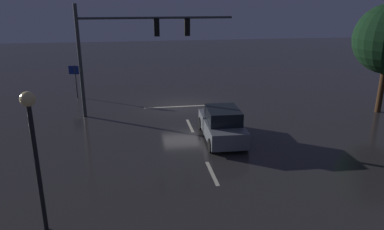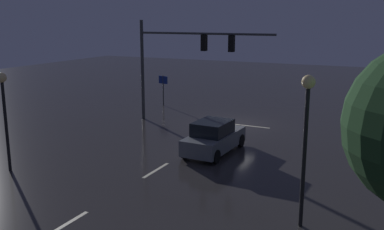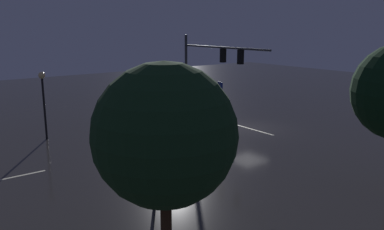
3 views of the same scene
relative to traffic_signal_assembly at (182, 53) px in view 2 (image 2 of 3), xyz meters
name	(u,v)px [view 2 (image 2 of 3)]	position (x,y,z in m)	size (l,w,h in m)	color
ground_plane	(233,124)	(-3.14, -1.26, -4.63)	(80.00, 80.00, 0.00)	#2D2B2B
traffic_signal_assembly	(182,53)	(0.00, 0.00, 0.00)	(9.26, 0.47, 6.71)	#383A3D
lane_dash_far	(209,139)	(-3.14, 2.74, -4.63)	(2.20, 0.16, 0.01)	beige
lane_dash_mid	(156,170)	(-3.14, 8.74, -4.63)	(2.20, 0.16, 0.01)	beige
lane_dash_near	(66,224)	(-3.14, 14.74, -4.63)	(2.20, 0.16, 0.01)	beige
stop_bar	(233,124)	(-3.14, -1.19, -4.63)	(5.00, 0.16, 0.01)	beige
car_approaching	(214,138)	(-4.45, 5.06, -3.83)	(2.04, 4.42, 1.70)	slate
street_lamp_left_kerb	(306,123)	(-10.31, 11.35, -1.06)	(0.44, 0.44, 5.11)	black
street_lamp_right_kerb	(4,102)	(2.86, 11.68, -1.43)	(0.44, 0.44, 4.51)	black
route_sign	(163,84)	(4.09, -4.68, -2.89)	(0.89, 0.28, 2.41)	#383A3D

